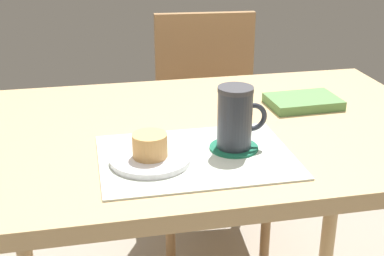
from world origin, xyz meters
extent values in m
cylinder|color=tan|center=(-0.51, 0.32, 0.36)|extent=(0.05, 0.05, 0.71)
cylinder|color=tan|center=(0.51, 0.32, 0.36)|extent=(0.05, 0.05, 0.71)
cube|color=tan|center=(0.00, 0.00, 0.73)|extent=(1.13, 0.75, 0.04)
cylinder|color=#997047|center=(0.33, 0.45, 0.21)|extent=(0.04, 0.04, 0.41)
cylinder|color=#997047|center=(-0.03, 0.48, 0.21)|extent=(0.04, 0.04, 0.41)
cylinder|color=#997047|center=(0.35, 0.81, 0.21)|extent=(0.04, 0.04, 0.41)
cylinder|color=#997047|center=(0.00, 0.83, 0.21)|extent=(0.04, 0.04, 0.41)
cube|color=#997047|center=(0.16, 0.64, 0.43)|extent=(0.45, 0.45, 0.04)
cube|color=#997047|center=(0.18, 0.84, 0.65)|extent=(0.39, 0.06, 0.41)
cube|color=silver|center=(-0.07, -0.16, 0.75)|extent=(0.40, 0.29, 0.00)
cylinder|color=white|center=(-0.17, -0.17, 0.76)|extent=(0.16, 0.16, 0.01)
cylinder|color=#E0A860|center=(-0.17, -0.17, 0.79)|extent=(0.07, 0.07, 0.05)
cylinder|color=#196B4C|center=(0.01, -0.15, 0.76)|extent=(0.10, 0.10, 0.00)
cylinder|color=#2D333D|center=(0.01, -0.15, 0.82)|extent=(0.07, 0.07, 0.12)
cylinder|color=#3D3D42|center=(0.01, -0.15, 0.89)|extent=(0.07, 0.07, 0.01)
torus|color=#2D333D|center=(0.05, -0.15, 0.82)|extent=(0.06, 0.01, 0.06)
cube|color=#598C4C|center=(0.27, 0.08, 0.76)|extent=(0.18, 0.13, 0.02)
camera|label=1|loc=(-0.28, -1.14, 1.23)|focal=50.00mm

